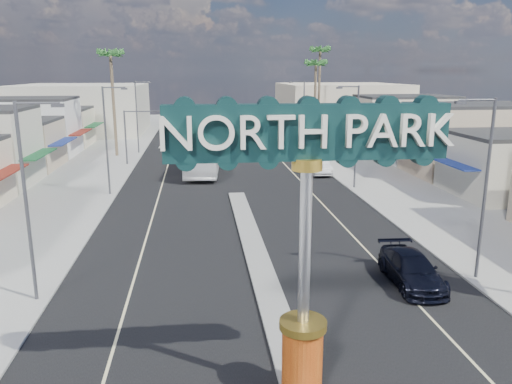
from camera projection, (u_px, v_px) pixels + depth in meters
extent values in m
plane|color=gray|center=(235.00, 192.00, 43.21)|extent=(160.00, 160.00, 0.00)
cube|color=black|center=(235.00, 192.00, 43.21)|extent=(20.00, 120.00, 0.01)
cube|color=gray|center=(257.00, 258.00, 27.75)|extent=(1.30, 30.00, 0.16)
cube|color=gray|center=(68.00, 196.00, 41.61)|extent=(8.00, 120.00, 0.12)
cube|color=gray|center=(391.00, 187.00, 44.78)|extent=(8.00, 120.00, 0.12)
cube|color=#B7B29E|center=(433.00, 135.00, 57.76)|extent=(12.00, 42.00, 6.00)
cube|color=#B7B29E|center=(83.00, 109.00, 83.20)|extent=(20.00, 20.00, 8.00)
cube|color=beige|center=(340.00, 107.00, 88.18)|extent=(20.00, 20.00, 8.00)
cylinder|color=#B6360E|center=(302.00, 359.00, 15.89)|extent=(1.30, 1.30, 2.20)
cylinder|color=gold|center=(303.00, 324.00, 15.60)|extent=(1.50, 1.50, 0.25)
cylinder|color=#B7B7BC|center=(305.00, 248.00, 15.00)|extent=(0.36, 0.36, 4.80)
cylinder|color=gold|center=(307.00, 164.00, 14.39)|extent=(0.90, 0.90, 0.35)
cube|color=#0D2928|center=(308.00, 132.00, 14.18)|extent=(8.20, 0.50, 1.60)
cylinder|color=#47474C|center=(126.00, 138.00, 54.76)|extent=(0.18, 0.18, 6.00)
cylinder|color=#47474C|center=(147.00, 111.00, 54.36)|extent=(5.00, 0.12, 0.12)
cube|color=black|center=(166.00, 116.00, 54.71)|extent=(0.32, 0.32, 1.00)
sphere|color=red|center=(166.00, 113.00, 54.46)|extent=(0.22, 0.22, 0.22)
cylinder|color=#47474C|center=(321.00, 135.00, 57.25)|extent=(0.18, 0.18, 6.00)
cylinder|color=#47474C|center=(300.00, 110.00, 56.28)|extent=(5.00, 0.12, 0.12)
cube|color=black|center=(283.00, 115.00, 56.18)|extent=(0.32, 0.32, 1.00)
sphere|color=red|center=(283.00, 112.00, 55.93)|extent=(0.22, 0.22, 0.22)
cylinder|color=#47474C|center=(26.00, 206.00, 21.65)|extent=(0.16, 0.16, 9.00)
cylinder|color=#47474C|center=(37.00, 103.00, 20.71)|extent=(1.80, 0.10, 0.10)
cube|color=#47474C|center=(58.00, 105.00, 20.82)|extent=(0.50, 0.22, 0.15)
cylinder|color=#47474C|center=(106.00, 142.00, 40.94)|extent=(0.16, 0.16, 9.00)
cylinder|color=#47474C|center=(114.00, 87.00, 40.00)|extent=(1.80, 0.10, 0.10)
cube|color=#47474C|center=(124.00, 89.00, 40.12)|extent=(0.50, 0.22, 0.15)
cylinder|color=#47474C|center=(137.00, 118.00, 62.17)|extent=(0.16, 0.16, 9.00)
cylinder|color=#47474C|center=(142.00, 82.00, 61.23)|extent=(1.80, 0.10, 0.10)
cube|color=#47474C|center=(149.00, 82.00, 61.35)|extent=(0.50, 0.22, 0.15)
cylinder|color=#47474C|center=(485.00, 192.00, 24.04)|extent=(0.16, 0.16, 9.00)
cylinder|color=#47474C|center=(477.00, 100.00, 22.90)|extent=(1.80, 0.10, 0.10)
cube|color=#47474C|center=(461.00, 102.00, 22.83)|extent=(0.50, 0.22, 0.15)
cylinder|color=#47474C|center=(356.00, 138.00, 43.34)|extent=(0.16, 0.16, 9.00)
cylinder|color=#47474C|center=(349.00, 87.00, 42.20)|extent=(1.80, 0.10, 0.10)
cube|color=#47474C|center=(339.00, 88.00, 42.13)|extent=(0.50, 0.22, 0.15)
cylinder|color=#47474C|center=(304.00, 116.00, 64.57)|extent=(0.16, 0.16, 9.00)
cylinder|color=#47474C|center=(297.00, 81.00, 63.43)|extent=(1.80, 0.10, 0.10)
cube|color=#47474C|center=(291.00, 82.00, 63.36)|extent=(0.50, 0.22, 0.15)
cylinder|color=brown|center=(114.00, 107.00, 59.62)|extent=(0.36, 0.36, 12.00)
cylinder|color=brown|center=(315.00, 106.00, 68.47)|extent=(0.36, 0.36, 11.00)
cylinder|color=brown|center=(319.00, 96.00, 74.25)|extent=(0.36, 0.36, 13.00)
imported|color=black|center=(411.00, 269.00, 24.42)|extent=(2.29, 5.27, 1.51)
imported|color=silver|center=(318.00, 165.00, 50.66)|extent=(1.86, 5.19, 1.71)
imported|color=white|center=(203.00, 154.00, 51.64)|extent=(4.04, 13.44, 3.69)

